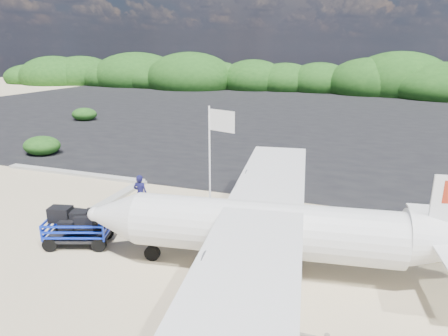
% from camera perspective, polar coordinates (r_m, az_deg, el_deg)
% --- Properties ---
extents(ground, '(160.00, 160.00, 0.00)m').
position_cam_1_polar(ground, '(15.58, -6.58, -9.57)').
color(ground, beige).
extents(asphalt_apron, '(90.00, 50.00, 0.04)m').
position_cam_1_polar(asphalt_apron, '(43.49, 11.12, 7.32)').
color(asphalt_apron, '#B2B2B2').
rests_on(asphalt_apron, ground).
extents(lagoon, '(9.00, 7.00, 0.40)m').
position_cam_1_polar(lagoon, '(21.84, -26.51, -3.45)').
color(lagoon, '#B2B2B2').
rests_on(lagoon, ground).
extents(vegetation_band, '(124.00, 8.00, 4.40)m').
position_cam_1_polar(vegetation_band, '(68.12, 14.46, 10.42)').
color(vegetation_band, '#B2B2B2').
rests_on(vegetation_band, ground).
extents(baggage_cart, '(2.73, 2.10, 1.21)m').
position_cam_1_polar(baggage_cart, '(15.73, -19.88, -10.27)').
color(baggage_cart, '#0E2DD8').
rests_on(baggage_cart, ground).
extents(flagpole, '(1.11, 0.73, 5.13)m').
position_cam_1_polar(flagpole, '(14.44, -1.92, -11.72)').
color(flagpole, white).
rests_on(flagpole, ground).
extents(signboard, '(1.57, 0.80, 1.36)m').
position_cam_1_polar(signboard, '(13.73, 7.87, -13.49)').
color(signboard, '#562A18').
rests_on(signboard, ground).
extents(crew_a, '(0.66, 0.46, 1.70)m').
position_cam_1_polar(crew_a, '(17.65, -11.85, -3.60)').
color(crew_a, '#121142').
rests_on(crew_a, ground).
extents(crew_b, '(0.84, 0.71, 1.52)m').
position_cam_1_polar(crew_b, '(18.59, 7.71, -2.63)').
color(crew_b, '#121142').
rests_on(crew_b, ground).
extents(aircraft_large, '(17.11, 17.11, 4.54)m').
position_cam_1_polar(aircraft_large, '(38.81, 27.81, 4.59)').
color(aircraft_large, '#B2B2B2').
rests_on(aircraft_large, ground).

